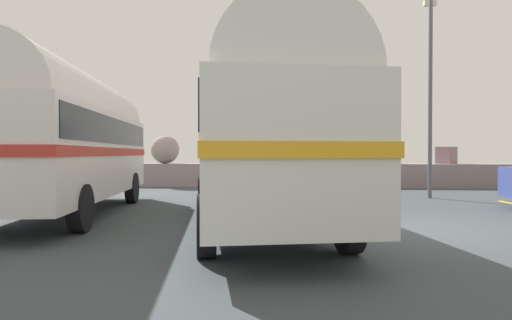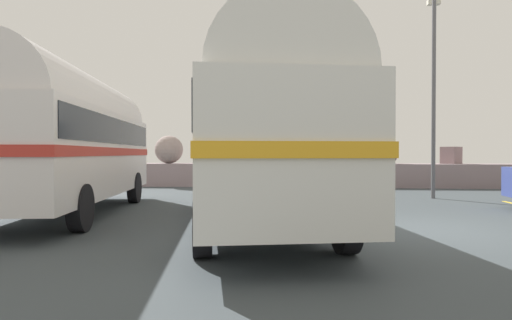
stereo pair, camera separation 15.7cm
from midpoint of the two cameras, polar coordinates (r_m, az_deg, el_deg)
ground at (r=9.78m, az=20.38°, el=-8.46°), size 32.00×26.00×0.02m
breakwater at (r=21.24m, az=11.29°, el=-1.64°), size 31.36×2.08×2.44m
vintage_coach at (r=9.32m, az=0.52°, el=3.72°), size 4.08×8.89×3.70m
second_coach at (r=12.21m, az=-22.64°, el=2.98°), size 3.75×8.86×3.70m
lamp_post at (r=16.82m, az=22.23°, el=9.06°), size 0.51×0.97×7.18m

